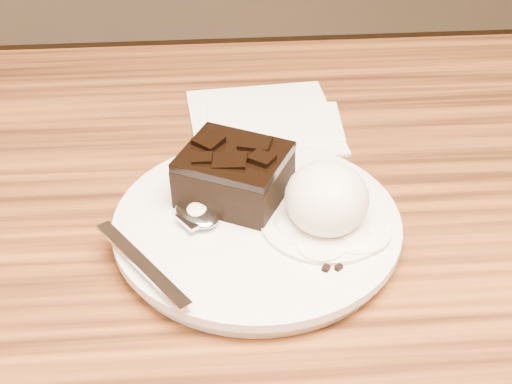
{
  "coord_description": "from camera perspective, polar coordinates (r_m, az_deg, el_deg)",
  "views": [
    {
      "loc": [
        -0.0,
        -0.45,
        1.16
      ],
      "look_at": [
        0.03,
        0.04,
        0.79
      ],
      "focal_mm": 53.55,
      "sensor_mm": 36.0,
      "label": 1
    }
  ],
  "objects": [
    {
      "name": "crumb_d",
      "position": [
        0.6,
        3.31,
        -3.92
      ],
      "size": [
        0.01,
        0.01,
        0.0
      ],
      "primitive_type": "cube",
      "rotation": [
        0.0,
        0.0,
        0.74
      ],
      "color": "black",
      "rests_on": "plate"
    },
    {
      "name": "spoon",
      "position": [
        0.62,
        -4.43,
        -1.72
      ],
      "size": [
        0.13,
        0.16,
        0.01
      ],
      "primitive_type": null,
      "rotation": [
        0.0,
        0.0,
        0.61
      ],
      "color": "silver",
      "rests_on": "plate"
    },
    {
      "name": "crumb_a",
      "position": [
        0.58,
        5.26,
        -5.69
      ],
      "size": [
        0.01,
        0.01,
        0.0
      ],
      "primitive_type": "cube",
      "rotation": [
        0.0,
        0.0,
        0.98
      ],
      "color": "black",
      "rests_on": "plate"
    },
    {
      "name": "melt_puddle",
      "position": [
        0.62,
        5.19,
        -2.16
      ],
      "size": [
        0.11,
        0.11,
        0.0
      ],
      "primitive_type": "cylinder",
      "color": "white",
      "rests_on": "plate"
    },
    {
      "name": "ice_cream_scoop",
      "position": [
        0.61,
        5.31,
        -0.48
      ],
      "size": [
        0.07,
        0.07,
        0.06
      ],
      "primitive_type": "ellipsoid",
      "color": "white",
      "rests_on": "plate"
    },
    {
      "name": "brownie",
      "position": [
        0.64,
        -1.63,
        1.06
      ],
      "size": [
        0.11,
        0.1,
        0.04
      ],
      "primitive_type": "cube",
      "rotation": [
        0.0,
        0.0,
        -0.47
      ],
      "color": "black",
      "rests_on": "plate"
    },
    {
      "name": "crumb_b",
      "position": [
        0.64,
        6.15,
        -0.83
      ],
      "size": [
        0.01,
        0.01,
        0.0
      ],
      "primitive_type": "cube",
      "rotation": [
        0.0,
        0.0,
        0.21
      ],
      "color": "black",
      "rests_on": "plate"
    },
    {
      "name": "napkin",
      "position": [
        0.78,
        0.56,
        5.37
      ],
      "size": [
        0.16,
        0.16,
        0.01
      ],
      "primitive_type": "cube",
      "rotation": [
        0.0,
        0.0,
        0.09
      ],
      "color": "white",
      "rests_on": "dining_table"
    },
    {
      "name": "plate",
      "position": [
        0.63,
        0.07,
        -2.76
      ],
      "size": [
        0.24,
        0.24,
        0.02
      ],
      "primitive_type": "cylinder",
      "color": "white",
      "rests_on": "dining_table"
    },
    {
      "name": "crumb_c",
      "position": [
        0.58,
        6.2,
        -5.63
      ],
      "size": [
        0.01,
        0.01,
        0.0
      ],
      "primitive_type": "cube",
      "rotation": [
        0.0,
        0.0,
        0.69
      ],
      "color": "black",
      "rests_on": "plate"
    }
  ]
}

